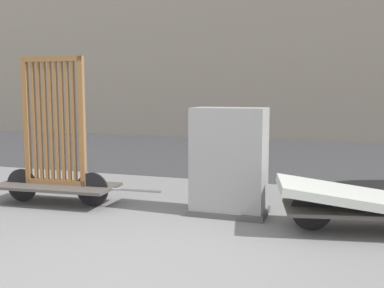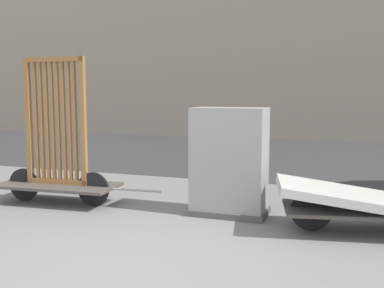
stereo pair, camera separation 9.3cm
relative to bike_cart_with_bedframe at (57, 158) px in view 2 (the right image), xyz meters
name	(u,v)px [view 2 (the right image)]	position (x,y,z in m)	size (l,w,h in m)	color
ground_plane	(110,279)	(2.04, -2.08, -0.65)	(60.00, 60.00, 0.00)	slate
road_strip	(271,155)	(2.04, 6.00, -0.65)	(56.00, 7.28, 0.01)	#38383A
bike_cart_with_bedframe	(57,158)	(0.00, 0.00, 0.00)	(2.45, 0.86, 2.07)	#4C4742
bike_cart_with_mattress	(363,202)	(4.08, 0.00, -0.30)	(2.55, 1.27, 0.58)	#4C4742
utility_cabinet	(229,165)	(2.46, 0.24, 0.00)	(0.99, 0.59, 1.39)	#4C4C4C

